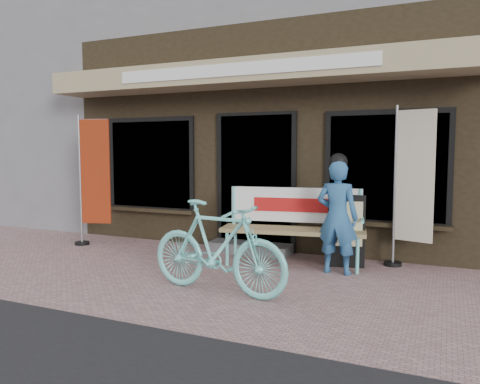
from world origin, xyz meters
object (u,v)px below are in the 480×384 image
at_px(bench, 294,220).
at_px(nobori_cream, 411,185).
at_px(bicycle, 217,247).
at_px(nobori_red, 93,179).
at_px(person, 337,215).
at_px(menu_stand, 346,230).

xyz_separation_m(bench, nobori_cream, (1.51, 0.41, 0.51)).
distance_m(bicycle, nobori_red, 3.53).
xyz_separation_m(person, nobori_cream, (0.84, 0.66, 0.37)).
xyz_separation_m(bicycle, menu_stand, (1.08, 1.76, -0.01)).
relative_size(bench, menu_stand, 2.04).
bearing_deg(nobori_cream, menu_stand, -143.96).
height_order(bicycle, menu_stand, bicycle).
height_order(bench, person, person).
bearing_deg(bench, bicycle, -112.14).
distance_m(nobori_red, menu_stand, 4.25).
bearing_deg(person, menu_stand, 85.53).
bearing_deg(nobori_red, person, -21.24).
bearing_deg(bench, menu_stand, -0.13).
bearing_deg(menu_stand, bicycle, -135.74).
height_order(person, nobori_red, nobori_red).
relative_size(bicycle, menu_stand, 1.75).
distance_m(bench, person, 0.73).
distance_m(bicycle, menu_stand, 2.07).
height_order(bench, bicycle, bench).
height_order(nobori_cream, menu_stand, nobori_cream).
bearing_deg(nobori_cream, nobori_red, -158.15).
xyz_separation_m(nobori_red, menu_stand, (4.20, 0.21, -0.62)).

